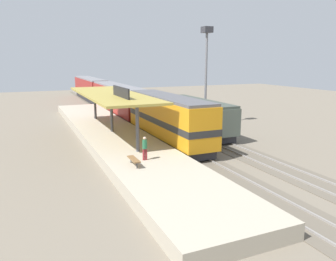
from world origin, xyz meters
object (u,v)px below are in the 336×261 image
Objects in this scene: passenger_carriage_front at (118,100)px; locomotive at (168,119)px; platform_bench at (134,159)px; freight_car at (197,116)px; person_waiting at (145,147)px; passenger_carriage_rear at (90,88)px; light_mast at (206,56)px.

locomotive is at bearing -90.00° from passenger_carriage_front.
platform_bench is 0.14× the size of freight_car.
passenger_carriage_front reaches higher than person_waiting.
passenger_carriage_rear reaches higher than platform_bench.
light_mast is (13.80, 14.37, 7.05)m from platform_bench.
freight_car is at bearing -82.76° from passenger_carriage_rear.
freight_car is 1.03× the size of light_mast.
platform_bench is at bearing -133.84° from light_mast.
passenger_carriage_rear is 46.11m from person_waiting.
freight_car is (4.60, -15.40, -0.34)m from passenger_carriage_front.
platform_bench is 10.04m from locomotive.
freight_car is at bearing 44.95° from platform_bench.
locomotive is 1.23× the size of light_mast.
platform_bench is at bearing -140.44° from person_waiting.
passenger_carriage_front is 1.71× the size of light_mast.
platform_bench is 0.08× the size of passenger_carriage_rear.
passenger_carriage_front is at bearing 90.00° from locomotive.
passenger_carriage_front is at bearing 123.89° from light_mast.
passenger_carriage_rear is at bearing 90.00° from passenger_carriage_front.
passenger_carriage_front is 20.80m from passenger_carriage_rear.
platform_bench is at bearing -97.31° from passenger_carriage_rear.
passenger_carriage_rear is at bearing 90.00° from locomotive.
freight_car is at bearing 45.53° from person_waiting.
person_waiting is at bearing -96.07° from passenger_carriage_rear.
locomotive reaches higher than freight_car.
light_mast is (7.80, 6.39, 5.99)m from locomotive.
passenger_carriage_rear is 36.50m from freight_car.
platform_bench is 0.12× the size of locomotive.
passenger_carriage_rear is at bearing 82.69° from platform_bench.
platform_bench is 14.99m from freight_car.
light_mast is 19.60m from person_waiting.
light_mast is at bearing 46.16° from platform_bench.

